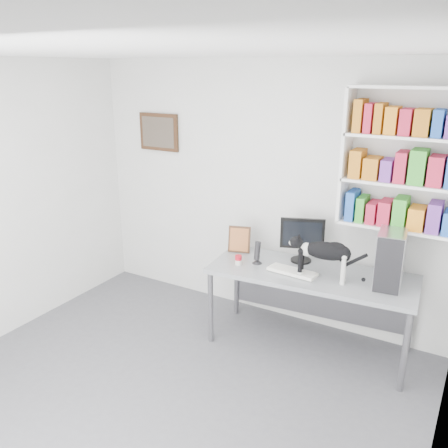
% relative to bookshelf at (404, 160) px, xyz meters
% --- Properties ---
extents(room, '(4.01, 4.01, 2.70)m').
position_rel_bookshelf_xyz_m(room, '(-1.40, -1.85, -0.50)').
color(room, '#59595E').
rests_on(room, ground).
extents(bookshelf, '(1.03, 0.28, 1.24)m').
position_rel_bookshelf_xyz_m(bookshelf, '(0.00, 0.00, 0.00)').
color(bookshelf, white).
rests_on(bookshelf, room).
extents(wall_art, '(0.52, 0.04, 0.42)m').
position_rel_bookshelf_xyz_m(wall_art, '(-2.70, 0.12, 0.05)').
color(wall_art, '#402314').
rests_on(wall_art, room).
extents(desk, '(1.95, 0.90, 0.79)m').
position_rel_bookshelf_xyz_m(desk, '(-0.64, -0.33, -1.45)').
color(desk, gray).
rests_on(desk, room).
extents(monitor, '(0.47, 0.34, 0.45)m').
position_rel_bookshelf_xyz_m(monitor, '(-0.83, -0.12, -0.83)').
color(monitor, black).
rests_on(monitor, desk).
extents(keyboard, '(0.47, 0.21, 0.03)m').
position_rel_bookshelf_xyz_m(keyboard, '(-0.79, -0.43, -1.04)').
color(keyboard, white).
rests_on(keyboard, desk).
extents(pc_tower, '(0.28, 0.52, 0.50)m').
position_rel_bookshelf_xyz_m(pc_tower, '(0.02, -0.20, -0.81)').
color(pc_tower, silver).
rests_on(pc_tower, desk).
extents(speaker, '(0.10, 0.10, 0.23)m').
position_rel_bookshelf_xyz_m(speaker, '(-1.18, -0.39, -0.94)').
color(speaker, black).
rests_on(speaker, desk).
extents(leaning_print, '(0.24, 0.15, 0.28)m').
position_rel_bookshelf_xyz_m(leaning_print, '(-1.47, -0.21, -0.92)').
color(leaning_print, '#402314').
rests_on(leaning_print, desk).
extents(soup_can, '(0.07, 0.07, 0.09)m').
position_rel_bookshelf_xyz_m(soup_can, '(-1.32, -0.51, -1.01)').
color(soup_can, red).
rests_on(soup_can, desk).
extents(cat, '(0.63, 0.26, 0.38)m').
position_rel_bookshelf_xyz_m(cat, '(-0.50, -0.44, -0.87)').
color(cat, black).
rests_on(cat, desk).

